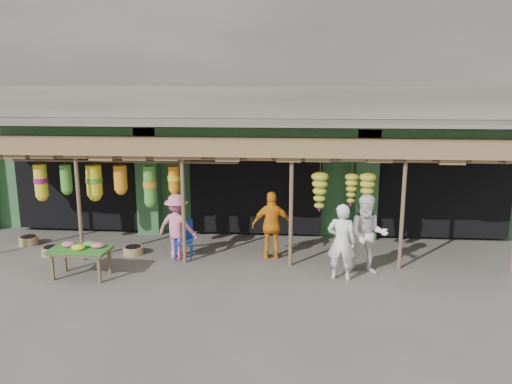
# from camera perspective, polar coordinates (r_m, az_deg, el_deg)

# --- Properties ---
(ground) EXTENTS (80.00, 80.00, 0.00)m
(ground) POSITION_cam_1_polar(r_m,az_deg,el_deg) (12.06, -0.86, -7.91)
(ground) COLOR #514C47
(ground) RESTS_ON ground
(building) EXTENTS (16.40, 6.80, 7.00)m
(building) POSITION_cam_1_polar(r_m,az_deg,el_deg) (16.19, 0.74, 9.47)
(building) COLOR gray
(building) RESTS_ON ground
(awning) EXTENTS (14.00, 2.70, 2.79)m
(awning) POSITION_cam_1_polar(r_m,az_deg,el_deg) (12.23, -1.09, 4.82)
(awning) COLOR brown
(awning) RESTS_ON ground
(flower_table) EXTENTS (1.32, 0.82, 0.77)m
(flower_table) POSITION_cam_1_polar(r_m,az_deg,el_deg) (11.58, -19.34, -6.24)
(flower_table) COLOR brown
(flower_table) RESTS_ON ground
(blue_chair) EXTENTS (0.49, 0.50, 0.92)m
(blue_chair) POSITION_cam_1_polar(r_m,az_deg,el_deg) (12.29, -8.27, -5.13)
(blue_chair) COLOR #173899
(blue_chair) RESTS_ON ground
(basket_left) EXTENTS (0.48, 0.48, 0.20)m
(basket_left) POSITION_cam_1_polar(r_m,az_deg,el_deg) (13.47, -22.33, -6.23)
(basket_left) COLOR olive
(basket_left) RESTS_ON ground
(basket_mid) EXTENTS (0.58, 0.58, 0.19)m
(basket_mid) POSITION_cam_1_polar(r_m,az_deg,el_deg) (12.88, -13.85, -6.50)
(basket_mid) COLOR #A27E48
(basket_mid) RESTS_ON ground
(basket_right) EXTENTS (0.64, 0.64, 0.22)m
(basket_right) POSITION_cam_1_polar(r_m,az_deg,el_deg) (14.51, -24.55, -5.07)
(basket_right) COLOR #936B44
(basket_right) RESTS_ON ground
(person_front) EXTENTS (0.68, 0.52, 1.68)m
(person_front) POSITION_cam_1_polar(r_m,az_deg,el_deg) (10.89, 9.74, -5.64)
(person_front) COLOR white
(person_front) RESTS_ON ground
(person_right) EXTENTS (0.92, 0.75, 1.79)m
(person_right) POSITION_cam_1_polar(r_m,az_deg,el_deg) (11.31, 12.64, -4.79)
(person_right) COLOR white
(person_right) RESTS_ON ground
(person_vendor) EXTENTS (1.01, 0.50, 1.66)m
(person_vendor) POSITION_cam_1_polar(r_m,az_deg,el_deg) (12.02, 1.85, -3.83)
(person_vendor) COLOR orange
(person_vendor) RESTS_ON ground
(person_shopper) EXTENTS (1.15, 0.85, 1.59)m
(person_shopper) POSITION_cam_1_polar(r_m,az_deg,el_deg) (12.20, -9.00, -3.90)
(person_shopper) COLOR pink
(person_shopper) RESTS_ON ground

